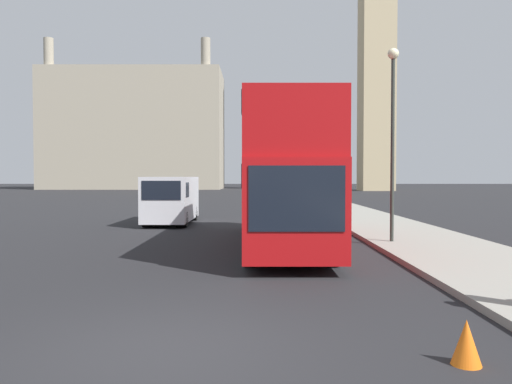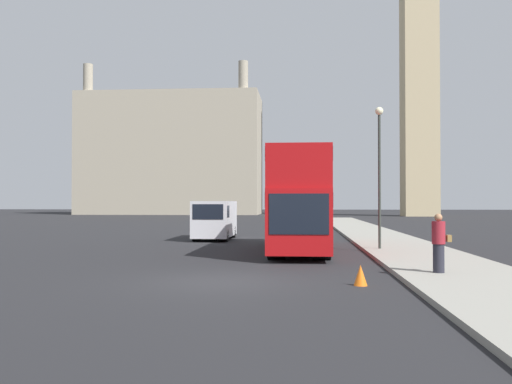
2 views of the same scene
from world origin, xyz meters
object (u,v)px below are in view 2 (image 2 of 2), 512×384
at_px(clock_tower, 419,17).
at_px(street_lamp, 379,157).
at_px(pedestrian, 439,243).
at_px(red_double_decker_bus, 299,197).
at_px(white_van, 215,219).

distance_m(clock_tower, street_lamp, 71.71).
distance_m(pedestrian, street_lamp, 9.16).
bearing_deg(pedestrian, red_double_decker_bus, 115.04).
xyz_separation_m(clock_tower, white_van, (-23.53, -57.11, -29.99)).
height_order(clock_tower, pedestrian, clock_tower).
height_order(clock_tower, red_double_decker_bus, clock_tower).
xyz_separation_m(white_van, street_lamp, (8.50, -7.61, 3.00)).
relative_size(clock_tower, pedestrian, 35.39).
bearing_deg(red_double_decker_bus, clock_tower, 73.95).
xyz_separation_m(red_double_decker_bus, pedestrian, (4.08, -8.73, -1.42)).
distance_m(clock_tower, red_double_decker_bus, 73.07).
bearing_deg(clock_tower, street_lamp, -103.07).
height_order(white_van, pedestrian, white_van).
distance_m(red_double_decker_bus, street_lamp, 3.98).
relative_size(clock_tower, street_lamp, 9.70).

